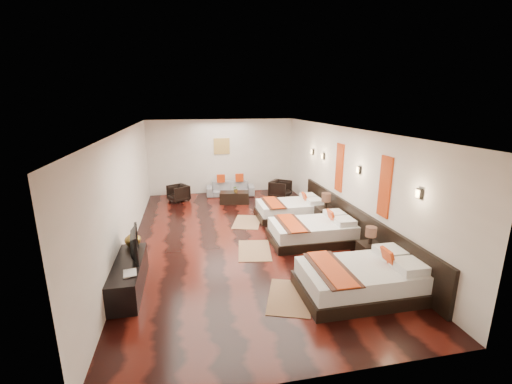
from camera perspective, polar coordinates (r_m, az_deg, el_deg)
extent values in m
cube|color=black|center=(8.92, -2.23, -7.71)|extent=(5.50, 9.50, 0.01)
cube|color=white|center=(8.25, -2.43, 10.53)|extent=(5.50, 9.50, 0.01)
cube|color=silver|center=(13.10, -5.74, 5.95)|extent=(5.50, 0.01, 2.80)
cube|color=silver|center=(8.50, -20.95, 0.08)|extent=(0.01, 9.50, 2.80)
cube|color=silver|center=(9.31, 14.62, 1.84)|extent=(0.01, 9.50, 2.80)
cube|color=black|center=(8.88, 16.23, -5.32)|extent=(0.08, 6.60, 0.90)
cube|color=black|center=(6.77, 16.95, -15.14)|extent=(2.22, 1.37, 0.23)
cube|color=white|center=(6.64, 17.14, -13.08)|extent=(2.11, 1.27, 0.32)
cube|color=#C2370D|center=(6.77, 21.31, -10.20)|extent=(0.16, 0.34, 0.34)
cube|color=#38190F|center=(6.32, 12.51, -12.52)|extent=(0.58, 1.39, 0.02)
cube|color=#C2370D|center=(6.31, 12.52, -12.39)|extent=(0.40, 1.39, 0.02)
cube|color=black|center=(8.77, 9.33, -7.54)|extent=(2.10, 1.30, 0.22)
cube|color=white|center=(8.67, 9.40, -5.95)|extent=(2.00, 1.20, 0.30)
cube|color=#C2370D|center=(8.77, 12.53, -4.01)|extent=(0.16, 0.32, 0.32)
cube|color=#38190F|center=(8.44, 5.94, -5.26)|extent=(0.55, 1.32, 0.02)
cube|color=#C2370D|center=(8.44, 5.94, -5.16)|extent=(0.38, 1.32, 0.02)
cube|color=black|center=(10.44, 5.66, -3.73)|extent=(1.99, 1.23, 0.21)
cube|color=white|center=(10.36, 5.70, -2.44)|extent=(1.89, 1.13, 0.28)
cube|color=#C2370D|center=(10.44, 8.22, -0.94)|extent=(0.15, 0.30, 0.31)
cube|color=#38190F|center=(10.18, 2.92, -1.82)|extent=(0.52, 1.25, 0.02)
cube|color=#C2370D|center=(10.17, 2.92, -1.74)|extent=(0.36, 1.25, 0.02)
cube|color=black|center=(7.87, 18.45, -9.82)|extent=(0.44, 0.44, 0.48)
cylinder|color=black|center=(7.74, 18.66, -7.53)|extent=(0.08, 0.08, 0.19)
cylinder|color=#3F2619|center=(7.67, 18.77, -6.33)|extent=(0.23, 0.23, 0.21)
cube|color=black|center=(9.86, 11.53, -4.09)|extent=(0.49, 0.49, 0.54)
cylinder|color=black|center=(9.74, 11.65, -1.98)|extent=(0.09, 0.09, 0.22)
cylinder|color=#3F2619|center=(9.69, 11.71, -0.88)|extent=(0.26, 0.26, 0.24)
cube|color=#8D6747|center=(6.47, 5.62, -17.15)|extent=(1.11, 1.38, 0.01)
cube|color=#8D6747|center=(8.20, -0.27, -9.78)|extent=(0.93, 1.30, 0.01)
cube|color=#8D6747|center=(10.02, -1.50, -5.05)|extent=(1.07, 1.37, 0.01)
cube|color=black|center=(6.96, -20.57, -13.09)|extent=(0.50, 1.80, 0.55)
imported|color=black|center=(6.94, -20.28, -8.18)|extent=(0.23, 0.94, 0.54)
imported|color=black|center=(6.42, -21.43, -12.76)|extent=(0.26, 0.33, 0.03)
imported|color=brown|center=(7.49, -20.01, -7.27)|extent=(0.42, 0.42, 0.34)
imported|color=gray|center=(12.83, -4.32, 0.58)|extent=(1.82, 0.84, 0.52)
imported|color=black|center=(12.34, -12.91, -0.18)|extent=(0.87, 0.86, 0.59)
imported|color=black|center=(12.52, 4.12, 0.50)|extent=(0.97, 0.97, 0.63)
cube|color=black|center=(11.84, -3.65, -0.92)|extent=(1.07, 0.65, 0.40)
imported|color=#2A5C1E|center=(11.69, -3.39, 0.51)|extent=(0.23, 0.21, 0.25)
cube|color=#D86014|center=(7.63, 20.84, 0.80)|extent=(0.04, 0.40, 1.30)
cube|color=#D86014|center=(9.51, 13.84, 4.00)|extent=(0.04, 0.40, 1.30)
cube|color=black|center=(6.71, 25.75, -0.24)|extent=(0.06, 0.12, 0.18)
cube|color=#FFD18C|center=(6.69, 25.55, -0.25)|extent=(0.02, 0.10, 0.14)
cube|color=black|center=(8.51, 16.92, 3.57)|extent=(0.06, 0.12, 0.18)
cube|color=#FFD18C|center=(8.50, 16.74, 3.56)|extent=(0.02, 0.10, 0.14)
cube|color=black|center=(10.46, 11.23, 5.96)|extent=(0.06, 0.12, 0.18)
cube|color=#FFD18C|center=(10.45, 11.08, 5.96)|extent=(0.02, 0.10, 0.14)
cube|color=black|center=(11.29, 9.47, 6.68)|extent=(0.06, 0.12, 0.18)
cube|color=#FFD18C|center=(11.28, 9.33, 6.68)|extent=(0.02, 0.10, 0.14)
cube|color=#AD873F|center=(13.02, -5.78, 7.67)|extent=(0.60, 0.04, 0.60)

